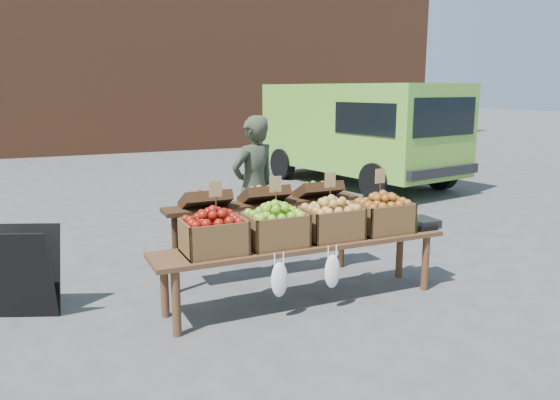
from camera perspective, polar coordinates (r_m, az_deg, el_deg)
name	(u,v)px	position (r m, az deg, el deg)	size (l,w,h in m)	color
ground	(269,330)	(4.48, -1.17, -13.40)	(80.00, 80.00, 0.00)	#49494C
delivery_van	(359,135)	(11.08, 8.21, 6.76)	(2.03, 4.43, 1.98)	#67AC35
vendor	(254,187)	(6.14, -2.74, 1.33)	(0.59, 0.38, 1.61)	#313929
chalkboard_sign	(25,272)	(5.05, -25.12, -6.85)	(0.52, 0.28, 0.78)	black
back_table	(264,229)	(5.44, -1.65, -3.05)	(2.10, 0.44, 1.04)	black
display_bench	(303,272)	(4.91, 2.44, -7.54)	(2.70, 0.56, 0.57)	#4E2F1C
crate_golden_apples	(213,236)	(4.49, -6.97, -3.79)	(0.50, 0.40, 0.28)	#700706
crate_russet_pears	(275,229)	(4.67, -0.52, -3.08)	(0.50, 0.40, 0.28)	#619E21
crate_red_apples	(331,223)	(4.92, 5.35, -2.39)	(0.50, 0.40, 0.28)	#A98930
crate_green_apples	(382,217)	(5.21, 10.61, -1.76)	(0.50, 0.40, 0.28)	#9D4B1C
weighing_scale	(418,223)	(5.48, 14.22, -2.33)	(0.34, 0.30, 0.08)	black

